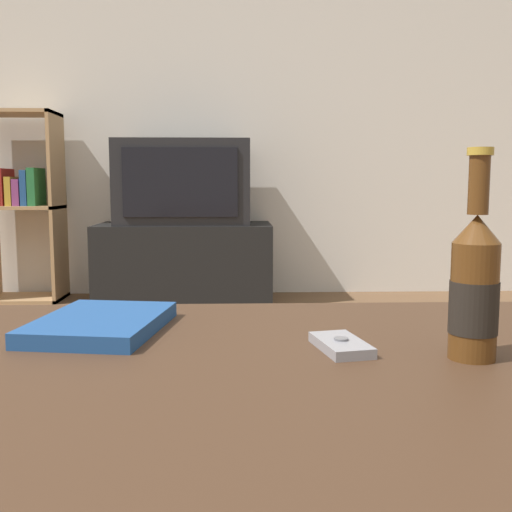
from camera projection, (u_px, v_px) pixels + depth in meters
back_wall at (227, 82)px, 3.65m from camera, size 8.00×0.05×2.60m
coffee_table at (201, 411)px, 0.75m from camera, size 1.31×0.79×0.46m
tv_stand at (185, 263)px, 3.44m from camera, size 0.98×0.50×0.46m
television at (184, 182)px, 3.39m from camera, size 0.74×0.47×0.47m
bookshelf at (20, 201)px, 3.47m from camera, size 0.43×0.30×1.09m
beer_bottle at (474, 286)px, 0.77m from camera, size 0.06×0.06×0.27m
cell_phone at (341, 345)px, 0.82m from camera, size 0.08×0.12×0.02m
table_book at (101, 324)px, 0.93m from camera, size 0.21×0.27×0.02m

